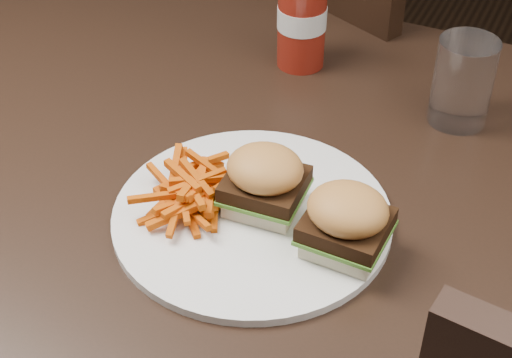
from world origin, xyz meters
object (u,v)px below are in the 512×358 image
at_px(chair_far, 364,103).
at_px(plate, 252,216).
at_px(dining_table, 270,168).
at_px(tumbler, 463,83).
at_px(ketchup_bottle, 302,26).

xyz_separation_m(chair_far, plate, (0.10, -0.74, 0.33)).
height_order(dining_table, chair_far, dining_table).
distance_m(chair_far, plate, 0.81).
relative_size(dining_table, plate, 3.90).
distance_m(chair_far, tumbler, 0.64).
distance_m(dining_table, plate, 0.12).
height_order(chair_far, tumbler, tumbler).
relative_size(plate, tumbler, 2.62).
bearing_deg(plate, dining_table, 104.96).
distance_m(plate, ketchup_bottle, 0.34).
bearing_deg(ketchup_bottle, chair_far, 92.23).
height_order(dining_table, ketchup_bottle, ketchup_bottle).
bearing_deg(chair_far, dining_table, 120.08).
relative_size(ketchup_bottle, tumbler, 1.15).
bearing_deg(ketchup_bottle, dining_table, -76.84).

